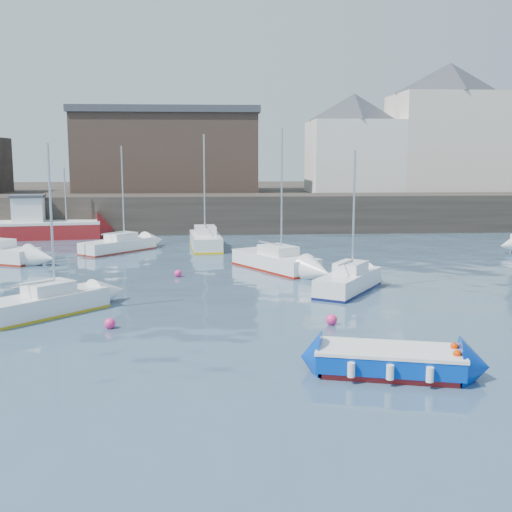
{
  "coord_description": "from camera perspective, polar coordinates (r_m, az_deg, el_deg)",
  "views": [
    {
      "loc": [
        -2.03,
        -17.39,
        6.07
      ],
      "look_at": [
        0.0,
        12.0,
        1.5
      ],
      "focal_mm": 45.0,
      "sensor_mm": 36.0,
      "label": 1
    }
  ],
  "objects": [
    {
      "name": "fishing_boat",
      "position": [
        50.74,
        -18.47,
        2.65
      ],
      "size": [
        8.31,
        4.09,
        5.28
      ],
      "color": "maroon",
      "rests_on": "ground"
    },
    {
      "name": "quay_wall",
      "position": [
        52.63,
        -1.73,
        3.83
      ],
      "size": [
        90.0,
        5.0,
        3.0
      ],
      "primitive_type": "cube",
      "color": "#28231E",
      "rests_on": "ground"
    },
    {
      "name": "buoy_far",
      "position": [
        33.02,
        -6.94,
        -1.84
      ],
      "size": [
        0.38,
        0.38,
        0.38
      ],
      "primitive_type": "sphere",
      "color": "#FF2A7B",
      "rests_on": "ground"
    },
    {
      "name": "water",
      "position": [
        18.53,
        2.6,
        -10.31
      ],
      "size": [
        220.0,
        220.0,
        0.0
      ],
      "primitive_type": "plane",
      "color": "#2D4760",
      "rests_on": "ground"
    },
    {
      "name": "buoy_near",
      "position": [
        23.63,
        -12.85,
        -6.29
      ],
      "size": [
        0.39,
        0.39,
        0.39
      ],
      "primitive_type": "sphere",
      "color": "#FF2A7B",
      "rests_on": "ground"
    },
    {
      "name": "blue_dinghy",
      "position": [
        18.58,
        11.8,
        -9.04
      ],
      "size": [
        4.38,
        2.73,
        0.78
      ],
      "color": "maroon",
      "rests_on": "ground"
    },
    {
      "name": "bldg_east_a",
      "position": [
        63.41,
        16.7,
        10.92
      ],
      "size": [
        13.36,
        13.36,
        11.8
      ],
      "color": "beige",
      "rests_on": "land_strip"
    },
    {
      "name": "sailboat_a",
      "position": [
        26.12,
        -18.27,
        -4.03
      ],
      "size": [
        4.66,
        4.79,
        6.58
      ],
      "color": "white",
      "rests_on": "ground"
    },
    {
      "name": "warehouse",
      "position": [
        60.53,
        -7.81,
        9.25
      ],
      "size": [
        16.4,
        10.4,
        7.6
      ],
      "color": "#3D2D26",
      "rests_on": "land_strip"
    },
    {
      "name": "sailboat_f",
      "position": [
        43.14,
        -4.51,
        1.41
      ],
      "size": [
        2.31,
        5.93,
        7.54
      ],
      "color": "white",
      "rests_on": "ground"
    },
    {
      "name": "land_strip",
      "position": [
        70.58,
        -2.3,
        5.01
      ],
      "size": [
        90.0,
        32.0,
        2.8
      ],
      "primitive_type": "cube",
      "color": "#28231E",
      "rests_on": "ground"
    },
    {
      "name": "sailboat_b",
      "position": [
        34.75,
        1.73,
        -0.43
      ],
      "size": [
        4.56,
        5.99,
        7.52
      ],
      "color": "white",
      "rests_on": "ground"
    },
    {
      "name": "buoy_mid",
      "position": [
        23.7,
        6.72,
        -6.08
      ],
      "size": [
        0.41,
        0.41,
        0.41
      ],
      "primitive_type": "sphere",
      "color": "#FF2A7B",
      "rests_on": "ground"
    },
    {
      "name": "sailboat_h",
      "position": [
        42.3,
        -12.12,
        0.97
      ],
      "size": [
        4.68,
        5.08,
        6.75
      ],
      "color": "white",
      "rests_on": "ground"
    },
    {
      "name": "sailboat_c",
      "position": [
        29.41,
        8.24,
        -2.22
      ],
      "size": [
        3.91,
        4.9,
        6.36
      ],
      "color": "white",
      "rests_on": "ground"
    },
    {
      "name": "bldg_east_d",
      "position": [
        60.33,
        8.66,
        9.95
      ],
      "size": [
        11.14,
        11.14,
        8.95
      ],
      "color": "white",
      "rests_on": "land_strip"
    }
  ]
}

